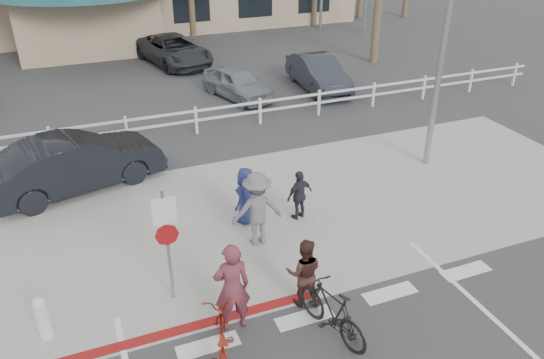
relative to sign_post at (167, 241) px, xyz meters
name	(u,v)px	position (x,y,z in m)	size (l,w,h in m)	color
ground	(318,339)	(2.30, -2.20, -1.45)	(140.00, 140.00, 0.00)	#333335
sidewalk_plaza	(241,220)	(2.30, 2.30, -1.44)	(22.00, 7.00, 0.01)	gray
cross_street	(201,158)	(2.30, 6.30, -1.45)	(40.00, 5.00, 0.01)	#333335
parking_lot	(148,76)	(2.30, 15.80, -1.45)	(50.00, 16.00, 0.01)	#333335
curb_red	(149,339)	(-0.70, -1.00, -1.44)	(7.00, 0.25, 0.02)	maroon
rail_fence	(199,120)	(2.80, 8.30, -0.95)	(29.40, 0.16, 1.00)	silver
sign_post	(167,241)	(0.00, 0.00, 0.00)	(0.50, 0.10, 2.90)	gray
bollard_0	(43,318)	(-2.50, -0.20, -0.97)	(0.26, 0.26, 0.95)	silver
streetlight_0	(448,17)	(8.80, 3.30, 3.05)	(0.60, 2.00, 9.00)	gray
bike_red	(221,340)	(0.45, -1.99, -0.97)	(0.63, 1.81, 0.95)	maroon
rider_red	(232,288)	(0.91, -1.27, -0.48)	(0.71, 0.46, 1.94)	brown
bike_black	(332,311)	(2.60, -2.16, -0.89)	(0.52, 1.85, 1.11)	black
rider_black	(304,273)	(2.47, -1.15, -0.68)	(0.75, 0.58, 1.54)	#40241D
pedestrian_a	(257,209)	(2.35, 1.23, -0.51)	(1.22, 0.70, 1.89)	slate
pedestrian_child	(300,195)	(3.75, 1.87, -0.76)	(0.80, 0.34, 1.37)	#2A2833
pedestrian_b	(246,196)	(2.42, 2.23, -0.69)	(0.75, 0.49, 1.53)	navy
car_white_sedan	(76,163)	(-1.46, 5.72, -0.65)	(1.69, 4.85, 1.60)	black
lot_car_2	(237,83)	(5.26, 11.37, -0.83)	(1.47, 3.66, 1.25)	gray
lot_car_3	(318,73)	(8.86, 11.14, -0.74)	(1.50, 4.30, 1.42)	#262A33
lot_car_5	(174,50)	(3.94, 17.27, -0.75)	(2.32, 5.03, 1.40)	#282B30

